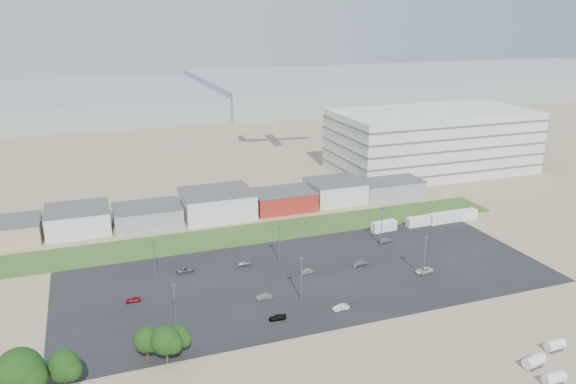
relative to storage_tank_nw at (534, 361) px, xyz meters
name	(u,v)px	position (x,y,z in m)	size (l,w,h in m)	color
ground	(322,319)	(-29.57, 29.04, -1.26)	(700.00, 700.00, 0.00)	#8B7B58
parking_lot	(309,276)	(-24.57, 49.04, -1.25)	(120.00, 50.00, 0.01)	black
grass_strip	(252,234)	(-29.57, 81.04, -1.25)	(160.00, 16.00, 0.02)	#345A21
hills_backdrop	(202,97)	(10.43, 344.04, 3.24)	(700.00, 200.00, 9.00)	gray
building_row	(183,208)	(-46.57, 100.04, 2.74)	(170.00, 20.00, 8.00)	silver
parking_garage	(432,141)	(60.43, 124.04, 11.24)	(80.00, 40.00, 25.00)	silver
storage_tank_nw	(534,361)	(0.00, 0.00, 0.00)	(4.20, 2.10, 2.52)	silver
storage_tank_ne	(555,345)	(7.77, 2.89, -0.07)	(3.97, 1.99, 2.38)	silver
storage_tank_sw	(554,378)	(-0.34, -5.12, -0.04)	(4.06, 2.03, 2.43)	silver
box_trailer_a	(384,226)	(8.14, 69.67, 0.22)	(7.87, 2.46, 2.95)	silver
box_trailer_b	(418,221)	(20.09, 69.82, 0.15)	(7.53, 2.35, 2.83)	silver
box_trailer_c	(441,218)	(28.21, 69.57, 0.31)	(8.38, 2.62, 3.14)	silver
box_trailer_d	(464,215)	(36.65, 69.60, 0.32)	(8.40, 2.63, 3.15)	silver
tree_far_left	(20,376)	(-86.68, 19.56, 4.96)	(8.29, 8.29, 12.44)	black
tree_left	(64,369)	(-80.32, 22.12, 3.13)	(5.85, 5.85, 8.77)	black
tree_mid	(147,342)	(-66.12, 26.38, 2.64)	(5.20, 5.20, 7.80)	black
tree_right	(166,343)	(-62.90, 24.17, 3.10)	(5.81, 5.81, 8.71)	black
tree_near	(178,339)	(-60.35, 26.19, 2.26)	(4.69, 4.69, 7.04)	black
lightpole_front_l	(175,305)	(-59.20, 36.88, 3.49)	(1.12, 0.47, 9.50)	slate
lightpole_front_m	(301,279)	(-30.68, 38.44, 3.89)	(1.21, 0.51, 10.30)	slate
lightpole_front_r	(424,257)	(1.62, 38.68, 4.12)	(1.27, 0.53, 10.76)	slate
lightpole_back_l	(155,260)	(-60.17, 60.70, 3.74)	(1.18, 0.49, 9.99)	slate
lightpole_back_m	(279,244)	(-28.41, 60.05, 3.55)	(1.13, 0.47, 9.62)	slate
lightpole_back_r	(382,227)	(1.91, 60.37, 4.22)	(1.29, 0.54, 10.96)	slate
parked_car_0	(424,270)	(3.27, 40.82, -0.62)	(2.13, 4.62, 1.28)	silver
parked_car_3	(277,317)	(-38.62, 32.02, -0.72)	(1.52, 3.73, 1.08)	black
parked_car_4	(264,296)	(-38.40, 41.68, -0.66)	(1.27, 3.64, 1.20)	#595B5E
parked_car_5	(133,300)	(-66.59, 50.48, -0.70)	(1.33, 3.30, 1.12)	maroon
parked_car_6	(244,264)	(-37.77, 60.44, -0.71)	(1.53, 3.77, 1.09)	#A5A5AA
parked_car_7	(307,271)	(-24.33, 50.62, -0.72)	(1.15, 3.29, 1.08)	#595B5E
parked_car_8	(386,240)	(4.09, 61.38, -0.60)	(1.55, 3.86, 1.32)	#A5A5AA
parked_car_9	(185,270)	(-52.75, 61.81, -0.63)	(2.08, 4.52, 1.26)	#595B5E
parked_car_10	(152,345)	(-64.90, 30.36, -0.67)	(1.65, 4.05, 1.18)	#595B5E
parked_car_12	(360,263)	(-9.88, 50.15, -0.63)	(1.77, 4.36, 1.26)	#A5A5AA
parked_car_13	(341,307)	(-24.21, 31.16, -0.65)	(1.29, 3.71, 1.22)	silver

